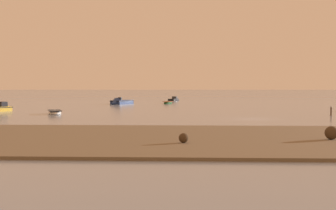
% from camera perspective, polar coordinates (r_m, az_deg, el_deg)
% --- Properties ---
extents(ground_plane, '(800.00, 800.00, 0.00)m').
position_cam_1_polar(ground_plane, '(58.46, 9.31, -1.55)').
color(ground_plane, gray).
extents(mudflat_shore, '(386.27, 20.62, 0.18)m').
position_cam_1_polar(mudflat_shore, '(37.16, 17.28, -3.61)').
color(mudflat_shore, brown).
rests_on(mudflat_shore, ground).
extents(tidal_rock_near, '(0.90, 0.90, 0.90)m').
position_cam_1_polar(tidal_rock_near, '(35.75, 17.72, -2.97)').
color(tidal_rock_near, '#402F1E').
rests_on(tidal_rock_near, mudflat_shore).
extents(tidal_rock_left, '(0.62, 0.62, 0.62)m').
position_cam_1_polar(tidal_rock_left, '(32.14, 1.74, -3.69)').
color(tidal_rock_left, '#402F1E').
rests_on(tidal_rock_left, mudflat_shore).
extents(motorboat_moored_0, '(4.62, 6.72, 2.19)m').
position_cam_1_polar(motorboat_moored_0, '(103.62, -5.41, 0.25)').
color(motorboat_moored_0, navy).
rests_on(motorboat_moored_0, ground).
extents(motorboat_moored_2, '(2.75, 4.51, 1.62)m').
position_cam_1_polar(motorboat_moored_2, '(125.97, 0.72, 0.58)').
color(motorboat_moored_2, black).
rests_on(motorboat_moored_2, ground).
extents(rowboat_moored_2, '(2.29, 4.28, 0.64)m').
position_cam_1_polar(rowboat_moored_2, '(106.62, -0.00, 0.25)').
color(rowboat_moored_2, '#23602D').
rests_on(rowboat_moored_2, ground).
extents(motorboat_moored_5, '(4.39, 5.74, 2.10)m').
position_cam_1_polar(motorboat_moored_5, '(78.74, -18.18, -0.44)').
color(motorboat_moored_5, gold).
rests_on(motorboat_moored_5, ground).
extents(rowboat_moored_6, '(3.06, 4.97, 0.74)m').
position_cam_1_polar(rowboat_moored_6, '(69.25, -12.47, -0.83)').
color(rowboat_moored_6, white).
rests_on(rowboat_moored_6, ground).
extents(mooring_post_near, '(0.22, 0.22, 1.29)m').
position_cam_1_polar(mooring_post_near, '(67.08, 17.67, -0.66)').
color(mooring_post_near, '#4A3323').
rests_on(mooring_post_near, ground).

